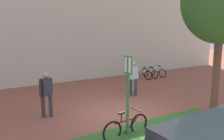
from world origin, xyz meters
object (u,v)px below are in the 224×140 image
(bike_rack_cluster, at_px, (150,73))
(person_shirt_blue, at_px, (133,76))
(bike_at_sign, at_px, (126,127))
(tree_sidewalk, at_px, (222,0))
(person_suited_dark, at_px, (46,91))
(bollard_steel, at_px, (133,82))
(parking_sign_post, at_px, (128,85))

(bike_rack_cluster, distance_m, person_shirt_blue, 4.71)
(bike_at_sign, relative_size, bike_rack_cluster, 0.80)
(tree_sidewalk, xyz_separation_m, bike_at_sign, (-3.92, 0.16, -3.90))
(bike_at_sign, bearing_deg, tree_sidewalk, -2.33)
(bike_at_sign, bearing_deg, person_suited_dark, 117.24)
(tree_sidewalk, relative_size, bollard_steel, 6.48)
(tree_sidewalk, xyz_separation_m, bollard_steel, (-0.34, 4.67, -3.79))
(bike_at_sign, bearing_deg, bollard_steel, 51.64)
(parking_sign_post, height_order, person_suited_dark, parking_sign_post)
(person_shirt_blue, bearing_deg, bollard_steel, 53.74)
(parking_sign_post, bearing_deg, person_shirt_blue, 51.65)
(bike_at_sign, height_order, bike_rack_cluster, bike_at_sign)
(parking_sign_post, height_order, bike_rack_cluster, parking_sign_post)
(parking_sign_post, relative_size, bike_at_sign, 1.50)
(bollard_steel, relative_size, person_shirt_blue, 0.52)
(bike_at_sign, xyz_separation_m, bollard_steel, (3.57, 4.51, 0.10))
(person_suited_dark, distance_m, person_shirt_blue, 4.53)
(tree_sidewalk, relative_size, bike_rack_cluster, 2.77)
(person_suited_dark, bearing_deg, bike_rack_cluster, 24.51)
(bike_rack_cluster, xyz_separation_m, person_suited_dark, (-8.06, -3.68, 0.63))
(bike_at_sign, distance_m, person_shirt_blue, 4.74)
(tree_sidewalk, bearing_deg, parking_sign_post, 178.52)
(parking_sign_post, xyz_separation_m, bike_at_sign, (-0.01, 0.06, -1.29))
(bike_rack_cluster, height_order, bollard_steel, bollard_steel)
(bike_at_sign, distance_m, bike_rack_cluster, 9.32)
(parking_sign_post, bearing_deg, person_suited_dark, 116.87)
(bike_at_sign, distance_m, bollard_steel, 5.76)
(parking_sign_post, height_order, person_shirt_blue, parking_sign_post)
(tree_sidewalk, xyz_separation_m, person_suited_dark, (-5.45, 3.13, -3.26))
(person_suited_dark, height_order, person_shirt_blue, same)
(tree_sidewalk, height_order, bollard_steel, tree_sidewalk)
(parking_sign_post, relative_size, bollard_steel, 2.80)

